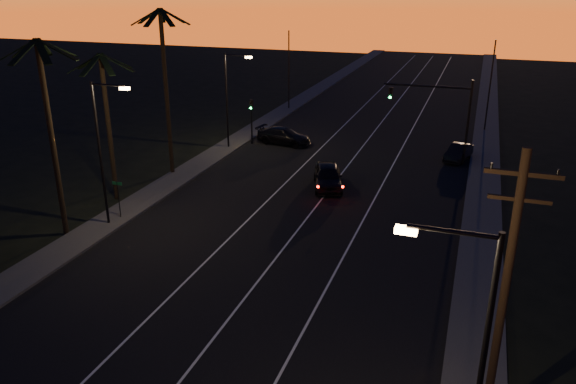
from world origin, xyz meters
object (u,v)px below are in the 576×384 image
at_px(lead_car, 328,176).
at_px(right_car, 458,152).
at_px(utility_pole, 505,290).
at_px(signal_mast, 440,106).
at_px(cross_car, 284,136).

distance_m(lead_car, right_car, 13.31).
xyz_separation_m(lead_car, right_car, (8.76, 10.02, -0.18)).
height_order(utility_pole, signal_mast, utility_pole).
height_order(signal_mast, cross_car, signal_mast).
relative_size(utility_pole, right_car, 2.34).
height_order(lead_car, cross_car, lead_car).
height_order(utility_pole, right_car, utility_pole).
distance_m(right_car, cross_car, 15.68).
relative_size(lead_car, cross_car, 1.07).
bearing_deg(lead_car, right_car, 48.84).
bearing_deg(utility_pole, signal_mast, 98.47).
bearing_deg(cross_car, utility_pole, -59.40).
bearing_deg(cross_car, signal_mast, -3.79).
height_order(lead_car, right_car, lead_car).
bearing_deg(cross_car, lead_car, -55.03).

